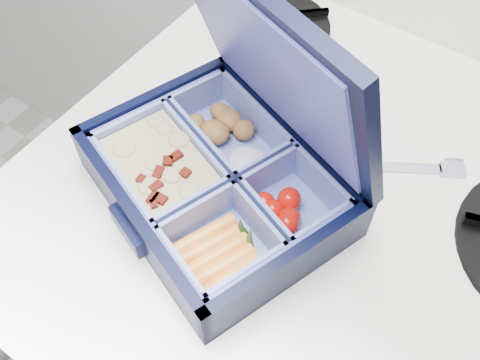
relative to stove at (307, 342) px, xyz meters
The scene contains 4 objects.
stove is the anchor object (origin of this frame).
bento_box 0.55m from the stove, 139.89° to the right, with size 0.25×0.19×0.06m, color black, non-canonical shape.
burner_grate_rear 0.58m from the stove, 141.99° to the left, with size 0.16×0.16×0.02m, color black.
fork 0.50m from the stove, 76.37° to the left, with size 0.02×0.17×0.01m, color #ABAFC8, non-canonical shape.
Camera 1 is at (0.37, 1.31, 1.47)m, focal length 40.00 mm.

